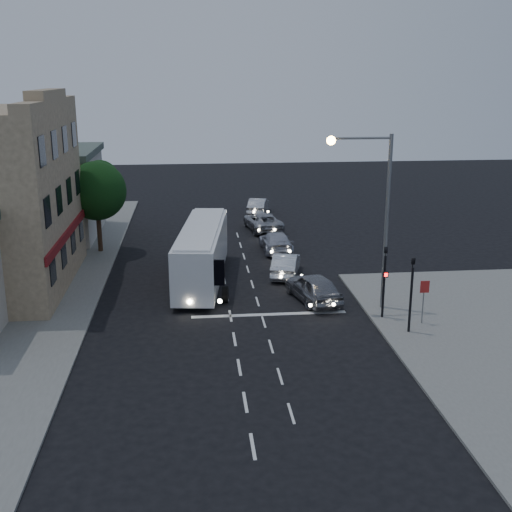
{
  "coord_description": "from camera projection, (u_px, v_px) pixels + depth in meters",
  "views": [
    {
      "loc": [
        -1.78,
        -28.68,
        11.94
      ],
      "look_at": [
        1.65,
        5.33,
        2.2
      ],
      "focal_mm": 45.0,
      "sensor_mm": 36.0,
      "label": 1
    }
  ],
  "objects": [
    {
      "name": "car_extra",
      "position": [
        258.0,
        206.0,
        56.56
      ],
      "size": [
        2.43,
        4.46,
        1.39
      ],
      "primitive_type": "imported",
      "rotation": [
        0.0,
        0.0,
        2.9
      ],
      "color": "silver",
      "rests_on": "ground"
    },
    {
      "name": "ground",
      "position": [
        233.0,
        331.0,
        30.89
      ],
      "size": [
        120.0,
        120.0,
        0.0
      ],
      "primitive_type": "plane",
      "color": "black"
    },
    {
      "name": "car_sedan_b",
      "position": [
        276.0,
        242.0,
        44.52
      ],
      "size": [
        2.05,
        4.76,
        1.36
      ],
      "primitive_type": "imported",
      "rotation": [
        0.0,
        0.0,
        3.17
      ],
      "color": "#B0B2BD",
      "rests_on": "ground"
    },
    {
      "name": "car_sedan_a",
      "position": [
        286.0,
        265.0,
        39.21
      ],
      "size": [
        2.43,
        4.43,
        1.38
      ],
      "primitive_type": "imported",
      "rotation": [
        0.0,
        0.0,
        2.9
      ],
      "color": "silver",
      "rests_on": "ground"
    },
    {
      "name": "streetlight",
      "position": [
        375.0,
        202.0,
        32.13
      ],
      "size": [
        3.32,
        0.44,
        9.0
      ],
      "color": "slate",
      "rests_on": "sidewalk_near"
    },
    {
      "name": "traffic_signal_main",
      "position": [
        385.0,
        273.0,
        31.7
      ],
      "size": [
        0.25,
        0.35,
        4.1
      ],
      "color": "black",
      "rests_on": "sidewalk_near"
    },
    {
      "name": "traffic_signal_side",
      "position": [
        412.0,
        286.0,
        29.88
      ],
      "size": [
        0.18,
        0.15,
        4.1
      ],
      "color": "black",
      "rests_on": "sidewalk_near"
    },
    {
      "name": "tour_bus",
      "position": [
        202.0,
        252.0,
        37.79
      ],
      "size": [
        3.55,
        11.15,
        3.36
      ],
      "rotation": [
        0.0,
        0.0,
        -0.12
      ],
      "color": "white",
      "rests_on": "ground"
    },
    {
      "name": "car_sedan_c",
      "position": [
        263.0,
        221.0,
        50.59
      ],
      "size": [
        3.05,
        5.34,
        1.41
      ],
      "primitive_type": "imported",
      "rotation": [
        0.0,
        0.0,
        3.29
      ],
      "color": "#99999F",
      "rests_on": "ground"
    },
    {
      "name": "sidewalk_far",
      "position": [
        1.0,
        286.0,
        37.27
      ],
      "size": [
        12.0,
        50.0,
        0.12
      ],
      "primitive_type": "cube",
      "color": "slate",
      "rests_on": "ground"
    },
    {
      "name": "road_markings",
      "position": [
        253.0,
        306.0,
        34.17
      ],
      "size": [
        8.0,
        30.55,
        0.01
      ],
      "color": "silver",
      "rests_on": "ground"
    },
    {
      "name": "car_suv",
      "position": [
        313.0,
        287.0,
        34.76
      ],
      "size": [
        2.83,
        4.87,
        1.56
      ],
      "primitive_type": "imported",
      "rotation": [
        0.0,
        0.0,
        3.37
      ],
      "color": "gray",
      "rests_on": "ground"
    },
    {
      "name": "regulatory_sign",
      "position": [
        424.0,
        295.0,
        31.12
      ],
      "size": [
        0.45,
        0.12,
        2.2
      ],
      "color": "slate",
      "rests_on": "sidewalk_near"
    },
    {
      "name": "street_tree",
      "position": [
        96.0,
        188.0,
        43.24
      ],
      "size": [
        4.0,
        4.0,
        6.2
      ],
      "color": "black",
      "rests_on": "sidewalk_far"
    },
    {
      "name": "low_building_north",
      "position": [
        34.0,
        193.0,
        47.79
      ],
      "size": [
        9.4,
        9.4,
        6.5
      ],
      "color": "#BBB4AA",
      "rests_on": "sidewalk_far"
    }
  ]
}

